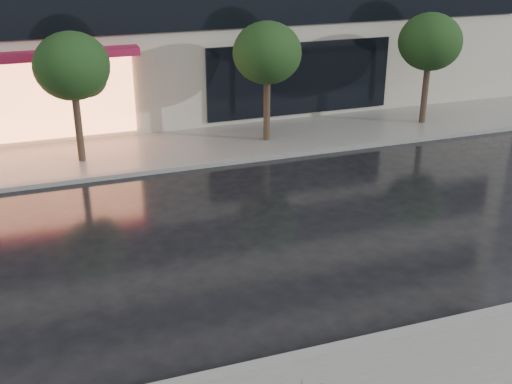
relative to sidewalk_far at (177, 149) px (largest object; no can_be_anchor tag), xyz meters
name	(u,v)px	position (x,y,z in m)	size (l,w,h in m)	color
ground	(302,324)	(0.00, -10.25, -0.06)	(120.00, 120.00, 0.00)	black
sidewalk_far	(177,149)	(0.00, 0.00, 0.00)	(60.00, 3.50, 0.12)	slate
curb_near	(325,352)	(0.00, -11.25, 0.01)	(60.00, 0.25, 0.14)	gray
curb_far	(190,166)	(0.00, -1.75, 0.01)	(60.00, 0.25, 0.14)	gray
tree_mid_west	(74,68)	(-2.94, -0.22, 2.86)	(2.20, 2.20, 3.99)	#33261C
tree_mid_east	(269,55)	(3.06, -0.22, 2.86)	(2.20, 2.20, 3.99)	#33261C
tree_far_east	(431,44)	(9.06, -0.22, 2.86)	(2.20, 2.20, 3.99)	#33261C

